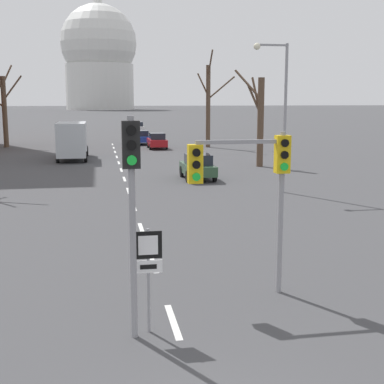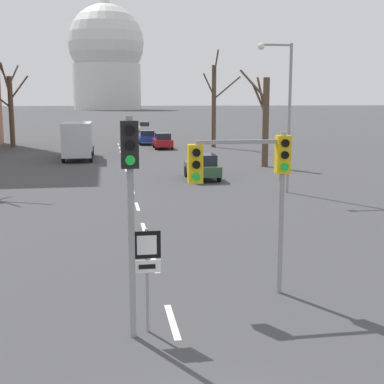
% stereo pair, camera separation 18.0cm
% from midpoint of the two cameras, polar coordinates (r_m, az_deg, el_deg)
% --- Properties ---
extents(lane_stripe_0, '(0.16, 2.00, 0.01)m').
position_cam_midpoint_polar(lane_stripe_0, '(12.65, -1.70, -13.62)').
color(lane_stripe_0, silver).
rests_on(lane_stripe_0, ground_plane).
extents(lane_stripe_1, '(0.16, 2.00, 0.01)m').
position_cam_midpoint_polar(lane_stripe_1, '(16.85, -3.71, -7.55)').
color(lane_stripe_1, silver).
rests_on(lane_stripe_1, ground_plane).
extents(lane_stripe_2, '(0.16, 2.00, 0.01)m').
position_cam_midpoint_polar(lane_stripe_2, '(21.17, -4.89, -3.93)').
color(lane_stripe_2, silver).
rests_on(lane_stripe_2, ground_plane).
extents(lane_stripe_3, '(0.16, 2.00, 0.01)m').
position_cam_midpoint_polar(lane_stripe_3, '(25.55, -5.65, -1.54)').
color(lane_stripe_3, silver).
rests_on(lane_stripe_3, ground_plane).
extents(lane_stripe_4, '(0.16, 2.00, 0.01)m').
position_cam_midpoint_polar(lane_stripe_4, '(29.97, -6.19, 0.15)').
color(lane_stripe_4, silver).
rests_on(lane_stripe_4, ground_plane).
extents(lane_stripe_5, '(0.16, 2.00, 0.01)m').
position_cam_midpoint_polar(lane_stripe_5, '(34.41, -6.60, 1.40)').
color(lane_stripe_5, silver).
rests_on(lane_stripe_5, ground_plane).
extents(lane_stripe_6, '(0.16, 2.00, 0.01)m').
position_cam_midpoint_polar(lane_stripe_6, '(38.86, -6.90, 2.36)').
color(lane_stripe_6, silver).
rests_on(lane_stripe_6, ground_plane).
extents(lane_stripe_7, '(0.16, 2.00, 0.01)m').
position_cam_midpoint_polar(lane_stripe_7, '(43.33, -7.15, 3.13)').
color(lane_stripe_7, silver).
rests_on(lane_stripe_7, ground_plane).
extents(lane_stripe_8, '(0.16, 2.00, 0.01)m').
position_cam_midpoint_polar(lane_stripe_8, '(47.80, -7.35, 3.76)').
color(lane_stripe_8, silver).
rests_on(lane_stripe_8, ground_plane).
extents(lane_stripe_9, '(0.16, 2.00, 0.01)m').
position_cam_midpoint_polar(lane_stripe_9, '(52.27, -7.52, 4.27)').
color(lane_stripe_9, silver).
rests_on(lane_stripe_9, ground_plane).
extents(lane_stripe_10, '(0.16, 2.00, 0.01)m').
position_cam_midpoint_polar(lane_stripe_10, '(56.75, -7.66, 4.71)').
color(lane_stripe_10, silver).
rests_on(lane_stripe_10, ground_plane).
extents(lane_stripe_11, '(0.16, 2.00, 0.01)m').
position_cam_midpoint_polar(lane_stripe_11, '(61.23, -7.78, 5.08)').
color(lane_stripe_11, silver).
rests_on(lane_stripe_11, ground_plane).
extents(traffic_signal_centre_tall, '(0.36, 0.34, 4.72)m').
position_cam_midpoint_polar(traffic_signal_centre_tall, '(11.01, -6.13, 0.70)').
color(traffic_signal_centre_tall, gray).
rests_on(traffic_signal_centre_tall, ground_plane).
extents(traffic_signal_near_right, '(2.61, 0.34, 4.25)m').
position_cam_midpoint_polar(traffic_signal_near_right, '(13.55, 6.68, 2.04)').
color(traffic_signal_near_right, gray).
rests_on(traffic_signal_near_right, ground_plane).
extents(route_sign_post, '(0.60, 0.08, 2.33)m').
position_cam_midpoint_polar(route_sign_post, '(11.62, -4.38, -7.53)').
color(route_sign_post, gray).
rests_on(route_sign_post, ground_plane).
extents(street_lamp_right, '(1.90, 0.36, 7.92)m').
position_cam_midpoint_polar(street_lamp_right, '(29.18, 9.93, 9.38)').
color(street_lamp_right, gray).
rests_on(street_lamp_right, ground_plane).
extents(sedan_near_left, '(1.88, 4.04, 1.57)m').
position_cam_midpoint_polar(sedan_near_left, '(60.59, -4.76, 5.85)').
color(sedan_near_left, navy).
rests_on(sedan_near_left, ground_plane).
extents(sedan_near_right, '(1.83, 3.97, 1.62)m').
position_cam_midpoint_polar(sedan_near_right, '(55.20, -3.05, 5.47)').
color(sedan_near_right, maroon).
rests_on(sedan_near_right, ground_plane).
extents(sedan_mid_centre, '(1.87, 3.86, 1.62)m').
position_cam_midpoint_polar(sedan_mid_centre, '(33.91, 1.25, 2.74)').
color(sedan_mid_centre, '#2D4C33').
rests_on(sedan_mid_centre, ground_plane).
extents(sedan_far_left, '(1.69, 4.46, 1.65)m').
position_cam_midpoint_polar(sedan_far_left, '(81.80, -5.07, 6.90)').
color(sedan_far_left, silver).
rests_on(sedan_far_left, ground_plane).
extents(delivery_truck, '(2.44, 7.20, 3.14)m').
position_cam_midpoint_polar(delivery_truck, '(46.20, -11.96, 5.53)').
color(delivery_truck, '#333842').
rests_on(delivery_truck, ground_plane).
extents(bare_tree_left_near, '(4.56, 4.25, 9.40)m').
position_cam_midpoint_polar(bare_tree_left_near, '(59.94, -18.72, 8.72)').
color(bare_tree_left_near, brown).
rests_on(bare_tree_left_near, ground_plane).
extents(bare_tree_right_near, '(1.86, 2.12, 7.29)m').
position_cam_midpoint_polar(bare_tree_right_near, '(40.69, 7.87, 7.79)').
color(bare_tree_right_near, brown).
rests_on(bare_tree_right_near, ground_plane).
extents(bare_tree_right_far, '(3.63, 3.64, 9.90)m').
position_cam_midpoint_polar(bare_tree_right_far, '(56.73, 2.49, 9.44)').
color(bare_tree_right_far, brown).
rests_on(bare_tree_right_far, ground_plane).
extents(capitol_dome, '(35.64, 35.64, 50.34)m').
position_cam_midpoint_polar(capitol_dome, '(264.18, -9.10, 14.00)').
color(capitol_dome, silver).
rests_on(capitol_dome, ground_plane).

